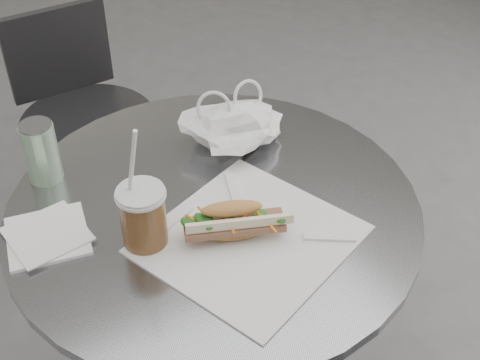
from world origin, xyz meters
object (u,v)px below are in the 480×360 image
cafe_table (217,303)px  iced_coffee (143,216)px  banh_mi (233,221)px  chair_far (89,151)px  drink_can (41,152)px  sunglasses (258,135)px

cafe_table → iced_coffee: size_ratio=3.10×
banh_mi → iced_coffee: iced_coffee is taller
cafe_table → chair_far: size_ratio=1.03×
iced_coffee → cafe_table: bearing=7.7°
cafe_table → drink_can: (-0.23, 0.24, 0.34)m
cafe_table → drink_can: bearing=133.9°
cafe_table → iced_coffee: (-0.15, -0.02, 0.33)m
iced_coffee → sunglasses: bearing=23.5°
sunglasses → drink_can: size_ratio=0.81×
chair_far → drink_can: 0.79m
banh_mi → drink_can: drink_can is taller
iced_coffee → sunglasses: iced_coffee is taller
banh_mi → cafe_table: bearing=105.5°
banh_mi → chair_far: bearing=110.8°
chair_far → drink_can: bearing=67.2°
cafe_table → banh_mi: banh_mi is taller
chair_far → banh_mi: size_ratio=3.25×
banh_mi → drink_can: 0.40m
banh_mi → iced_coffee: (-0.13, 0.07, 0.02)m
chair_far → banh_mi: banh_mi is taller
banh_mi → drink_can: (-0.22, 0.33, 0.02)m
banh_mi → iced_coffee: size_ratio=0.92×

